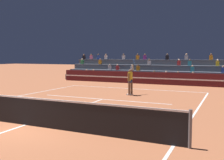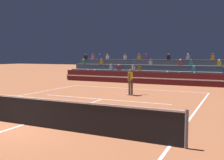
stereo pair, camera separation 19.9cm
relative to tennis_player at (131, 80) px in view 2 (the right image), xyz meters
name	(u,v)px [view 2 (the right image)]	position (x,y,z in m)	size (l,w,h in m)	color
ground_plane	(24,125)	(-0.92, -8.66, -0.98)	(120.00, 120.00, 0.00)	#AD603D
court_lines	(24,125)	(-0.92, -8.66, -0.98)	(11.10, 23.90, 0.01)	white
tennis_net	(23,110)	(-0.92, -8.66, -0.44)	(12.00, 0.10, 1.10)	slate
sponsor_banner_wall	(150,78)	(-0.92, 7.21, -0.43)	(18.00, 0.26, 1.10)	#51191E
bleacher_stand	(159,73)	(-0.92, 10.38, -0.15)	(19.49, 3.80, 2.83)	#4C515B
tennis_player	(131,80)	(0.00, 0.00, 0.00)	(0.35, 1.19, 2.41)	brown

